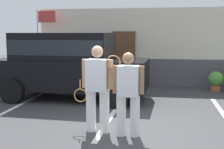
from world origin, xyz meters
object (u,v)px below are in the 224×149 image
object	(u,v)px
parked_suv	(69,62)
tennis_player_man	(97,88)
potted_plant_by_porch	(216,80)
flag_pole	(42,33)
tennis_player_woman	(128,93)

from	to	relation	value
parked_suv	tennis_player_man	xyz separation A→B (m)	(1.55, -3.03, -0.21)
tennis_player_man	potted_plant_by_porch	bearing A→B (deg)	-115.46
flag_pole	potted_plant_by_porch	bearing A→B (deg)	-4.18
parked_suv	tennis_player_woman	distance (m)	3.88
parked_suv	flag_pole	xyz separation A→B (m)	(-1.88, 2.50, 0.90)
parked_suv	tennis_player_woman	size ratio (longest dim) A/B	2.78
parked_suv	flag_pole	bearing A→B (deg)	128.96
tennis_player_man	tennis_player_woman	world-z (taller)	tennis_player_man
tennis_player_man	potted_plant_by_porch	size ratio (longest dim) A/B	2.56
tennis_player_woman	tennis_player_man	bearing A→B (deg)	-13.07
tennis_player_woman	potted_plant_by_porch	distance (m)	5.81
tennis_player_woman	flag_pole	bearing A→B (deg)	-53.90
tennis_player_woman	flag_pole	distance (m)	7.10
parked_suv	tennis_player_man	distance (m)	3.41
tennis_player_woman	potted_plant_by_porch	size ratio (longest dim) A/B	2.39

